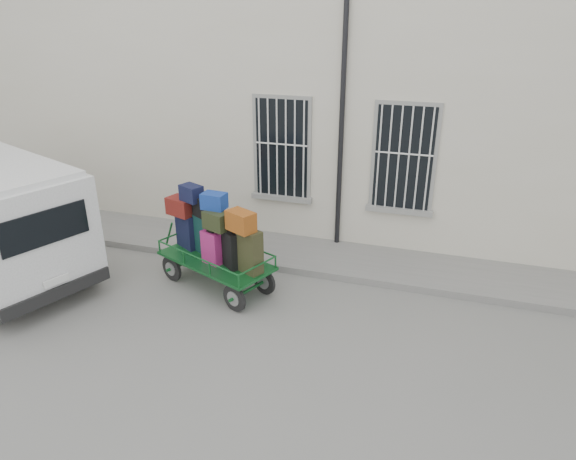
# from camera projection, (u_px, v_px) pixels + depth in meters

# --- Properties ---
(ground) EXTENTS (80.00, 80.00, 0.00)m
(ground) POSITION_uv_depth(u_px,v_px,m) (254.00, 304.00, 9.72)
(ground) COLOR slate
(ground) RESTS_ON ground
(building) EXTENTS (24.00, 5.15, 6.00)m
(building) POSITION_uv_depth(u_px,v_px,m) (327.00, 98.00, 13.33)
(building) COLOR beige
(building) RESTS_ON ground
(sidewalk) EXTENTS (24.00, 1.70, 0.15)m
(sidewalk) POSITION_uv_depth(u_px,v_px,m) (289.00, 252.00, 11.62)
(sidewalk) COLOR slate
(sidewalk) RESTS_ON ground
(luggage_cart) EXTENTS (2.78, 1.88, 2.01)m
(luggage_cart) POSITION_uv_depth(u_px,v_px,m) (214.00, 238.00, 9.95)
(luggage_cart) COLOR black
(luggage_cart) RESTS_ON ground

